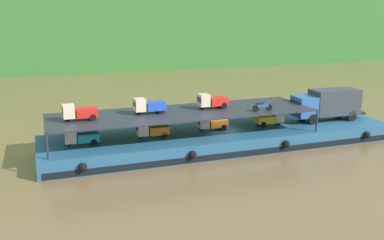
# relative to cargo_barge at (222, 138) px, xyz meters

# --- Properties ---
(ground_plane) EXTENTS (400.00, 400.00, 0.00)m
(ground_plane) POSITION_rel_cargo_barge_xyz_m (-0.00, 0.02, -0.75)
(ground_plane) COLOR brown
(cargo_barge) EXTENTS (32.67, 8.10, 1.50)m
(cargo_barge) POSITION_rel_cargo_barge_xyz_m (0.00, 0.00, 0.00)
(cargo_barge) COLOR #23567A
(cargo_barge) RESTS_ON ground
(covered_lorry) EXTENTS (7.91, 2.50, 3.10)m
(covered_lorry) POSITION_rel_cargo_barge_xyz_m (11.35, -0.02, 2.45)
(covered_lorry) COLOR #285BA3
(covered_lorry) RESTS_ON cargo_barge
(cargo_rack) EXTENTS (23.47, 6.78, 2.00)m
(cargo_rack) POSITION_rel_cargo_barge_xyz_m (-3.80, 0.02, 2.69)
(cargo_rack) COLOR #232833
(cargo_rack) RESTS_ON cargo_barge
(mini_truck_lower_stern) EXTENTS (2.78, 1.26, 1.38)m
(mini_truck_lower_stern) POSITION_rel_cargo_barge_xyz_m (-12.75, -0.40, 1.44)
(mini_truck_lower_stern) COLOR teal
(mini_truck_lower_stern) RESTS_ON cargo_barge
(mini_truck_lower_aft) EXTENTS (2.76, 1.24, 1.38)m
(mini_truck_lower_aft) POSITION_rel_cargo_barge_xyz_m (-6.74, -0.18, 1.44)
(mini_truck_lower_aft) COLOR orange
(mini_truck_lower_aft) RESTS_ON cargo_barge
(mini_truck_lower_mid) EXTENTS (2.76, 1.24, 1.38)m
(mini_truck_lower_mid) POSITION_rel_cargo_barge_xyz_m (-0.92, 0.38, 1.44)
(mini_truck_lower_mid) COLOR orange
(mini_truck_lower_mid) RESTS_ON cargo_barge
(mini_truck_lower_fore) EXTENTS (2.77, 1.25, 1.38)m
(mini_truck_lower_fore) POSITION_rel_cargo_barge_xyz_m (4.99, 0.12, 1.44)
(mini_truck_lower_fore) COLOR gold
(mini_truck_lower_fore) RESTS_ON cargo_barge
(mini_truck_upper_stern) EXTENTS (2.76, 1.24, 1.38)m
(mini_truck_upper_stern) POSITION_rel_cargo_barge_xyz_m (-12.74, -0.07, 3.44)
(mini_truck_upper_stern) COLOR red
(mini_truck_upper_stern) RESTS_ON cargo_rack
(mini_truck_upper_mid) EXTENTS (2.79, 1.30, 1.38)m
(mini_truck_upper_mid) POSITION_rel_cargo_barge_xyz_m (-6.79, 0.49, 3.44)
(mini_truck_upper_mid) COLOR #1E47B7
(mini_truck_upper_mid) RESTS_ON cargo_rack
(mini_truck_upper_fore) EXTENTS (2.79, 1.30, 1.38)m
(mini_truck_upper_fore) POSITION_rel_cargo_barge_xyz_m (-0.86, 0.55, 3.44)
(mini_truck_upper_fore) COLOR red
(mini_truck_upper_fore) RESTS_ON cargo_rack
(motorcycle_upper_port) EXTENTS (1.90, 0.55, 0.87)m
(motorcycle_upper_port) POSITION_rel_cargo_barge_xyz_m (2.94, -2.01, 3.18)
(motorcycle_upper_port) COLOR black
(motorcycle_upper_port) RESTS_ON cargo_rack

